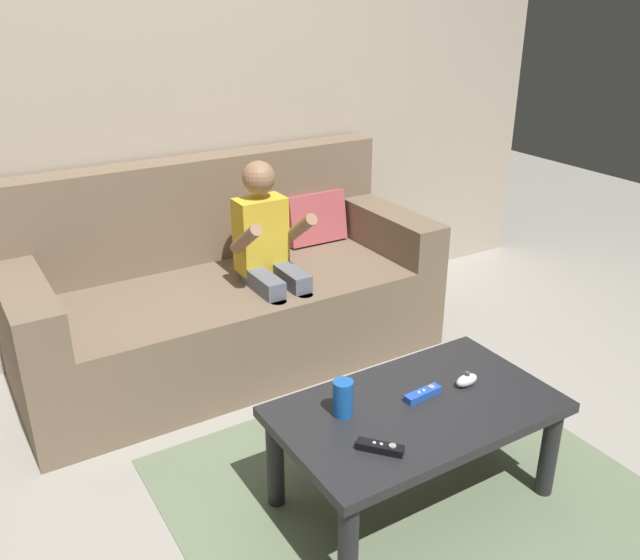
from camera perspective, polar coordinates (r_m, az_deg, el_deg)
The scene contains 10 objects.
ground_plane at distance 2.31m, azimuth 6.05°, elevation -21.61°, with size 8.98×8.98×0.00m, color #9E998E.
wall_back at distance 3.25m, azimuth -13.07°, elevation 16.22°, with size 4.49×0.05×2.50m, color #B2A38E.
couch at distance 3.18m, azimuth -7.93°, elevation -1.23°, with size 1.90×0.80×0.91m.
person_seated_on_couch at distance 2.99m, azimuth -4.23°, elevation 2.10°, with size 0.31×0.39×0.95m.
coffee_table at distance 2.30m, azimuth 8.11°, elevation -11.64°, with size 0.92×0.54×0.38m.
area_rug at distance 2.49m, azimuth 7.68°, elevation -17.61°, with size 1.55×1.39×0.01m, color #6B7A5B.
game_remote_black_near_edge at distance 2.05m, azimuth 5.10°, elevation -13.90°, with size 0.12×0.13×0.03m.
nunchuk_white at distance 2.38m, azimuth 12.27°, elevation -8.25°, with size 0.09×0.05×0.05m.
game_remote_blue_far_corner at distance 2.30m, azimuth 8.67°, elevation -9.48°, with size 0.14×0.05×0.03m.
soda_can at distance 2.16m, azimuth 1.95°, elevation -9.94°, with size 0.07×0.07×0.12m, color #1959B2.
Camera 1 is at (-1.03, -1.26, 1.64)m, focal length 37.93 mm.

